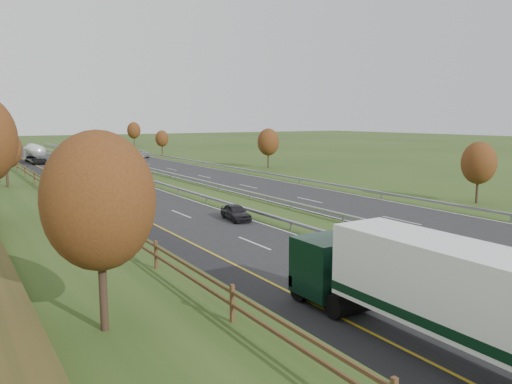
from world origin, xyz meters
The scene contains 16 objects.
ground centered at (8.00, 55.00, 0.00)m, with size 400.00×400.00×0.00m, color #294117.
near_carriageway centered at (0.00, 60.00, 0.02)m, with size 10.50×200.00×0.04m, color black.
far_carriageway centered at (16.50, 60.00, 0.02)m, with size 10.50×200.00×0.04m, color black.
hard_shoulder centered at (-3.75, 60.00, 0.02)m, with size 3.00×200.00×0.04m, color black.
lane_markings centered at (6.40, 59.88, 0.05)m, with size 26.75×200.00×0.01m.
fence_left centered at (-8.50, 59.59, 2.73)m, with size 0.12×189.06×1.20m.
median_barrier_near centered at (5.70, 60.00, 0.61)m, with size 0.32×200.00×0.71m.
median_barrier_far centered at (10.80, 60.00, 0.61)m, with size 0.32×200.00×0.71m.
outer_barrier_far centered at (22.30, 60.00, 0.62)m, with size 0.32×200.00×0.71m.
trees_far centered at (29.80, 89.21, 4.25)m, with size 8.45×118.60×7.12m.
box_lorry centered at (-1.60, 5.00, 2.33)m, with size 2.58×16.28×4.06m.
road_tanker centered at (-1.55, 95.80, 1.86)m, with size 2.40×11.22×3.46m.
car_dark_near centered at (4.00, 30.27, 0.69)m, with size 1.53×3.79×1.29m, color black.
car_silver_mid centered at (-1.58, 62.99, 0.77)m, with size 1.54×4.43×1.46m, color #A3A3A7.
car_small_far centered at (-0.66, 139.50, 0.70)m, with size 1.86×4.58×1.33m, color #1A1647.
car_oncoming centered at (18.93, 97.36, 0.83)m, with size 2.63×5.71×1.59m, color #A8A7AB.
Camera 1 is at (-15.62, -4.29, 8.22)m, focal length 35.00 mm.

